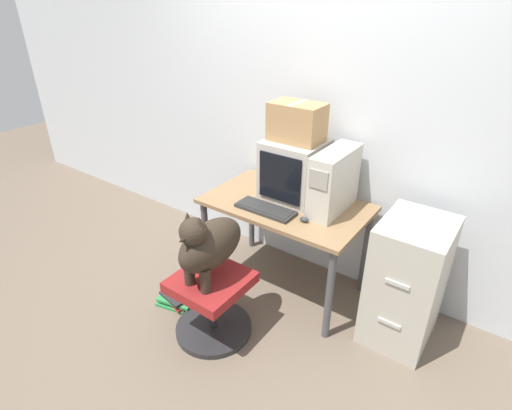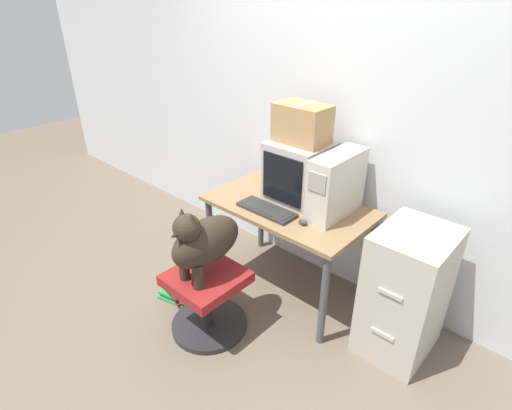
# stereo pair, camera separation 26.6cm
# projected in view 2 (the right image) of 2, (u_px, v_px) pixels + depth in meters

# --- Properties ---
(ground_plane) EXTENTS (12.00, 12.00, 0.00)m
(ground_plane) POSITION_uv_depth(u_px,v_px,m) (256.00, 308.00, 2.96)
(ground_plane) COLOR #6B5B4C
(wall_back) EXTENTS (8.00, 0.05, 2.60)m
(wall_back) POSITION_uv_depth(u_px,v_px,m) (328.00, 114.00, 2.85)
(wall_back) COLOR silver
(wall_back) RESTS_ON ground_plane
(desk) EXTENTS (1.16, 0.70, 0.73)m
(desk) POSITION_uv_depth(u_px,v_px,m) (288.00, 216.00, 2.89)
(desk) COLOR olive
(desk) RESTS_ON ground_plane
(crt_monitor) EXTENTS (0.40, 0.40, 0.43)m
(crt_monitor) POSITION_uv_depth(u_px,v_px,m) (299.00, 171.00, 2.83)
(crt_monitor) COLOR #B7B2A8
(crt_monitor) RESTS_ON desk
(pc_tower) EXTENTS (0.17, 0.48, 0.43)m
(pc_tower) POSITION_uv_depth(u_px,v_px,m) (337.00, 185.00, 2.62)
(pc_tower) COLOR beige
(pc_tower) RESTS_ON desk
(keyboard) EXTENTS (0.43, 0.16, 0.03)m
(keyboard) POSITION_uv_depth(u_px,v_px,m) (267.00, 210.00, 2.75)
(keyboard) COLOR #2D2D2D
(keyboard) RESTS_ON desk
(computer_mouse) EXTENTS (0.06, 0.04, 0.04)m
(computer_mouse) POSITION_uv_depth(u_px,v_px,m) (303.00, 222.00, 2.58)
(computer_mouse) COLOR #333333
(computer_mouse) RESTS_ON desk
(office_chair) EXTENTS (0.52, 0.52, 0.45)m
(office_chair) POSITION_uv_depth(u_px,v_px,m) (208.00, 299.00, 2.68)
(office_chair) COLOR #262628
(office_chair) RESTS_ON ground_plane
(dog) EXTENTS (0.24, 0.51, 0.51)m
(dog) POSITION_uv_depth(u_px,v_px,m) (203.00, 241.00, 2.47)
(dog) COLOR #33281E
(dog) RESTS_ON office_chair
(filing_cabinet) EXTENTS (0.41, 0.52, 0.86)m
(filing_cabinet) POSITION_uv_depth(u_px,v_px,m) (405.00, 293.00, 2.46)
(filing_cabinet) COLOR #B7B2A3
(filing_cabinet) RESTS_ON ground_plane
(cardboard_box) EXTENTS (0.36, 0.23, 0.26)m
(cardboard_box) POSITION_uv_depth(u_px,v_px,m) (302.00, 124.00, 2.67)
(cardboard_box) COLOR #A87F51
(cardboard_box) RESTS_ON crt_monitor
(book_stack_floor) EXTENTS (0.31, 0.25, 0.08)m
(book_stack_floor) POSITION_uv_depth(u_px,v_px,m) (179.00, 292.00, 3.06)
(book_stack_floor) COLOR #2D8C47
(book_stack_floor) RESTS_ON ground_plane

